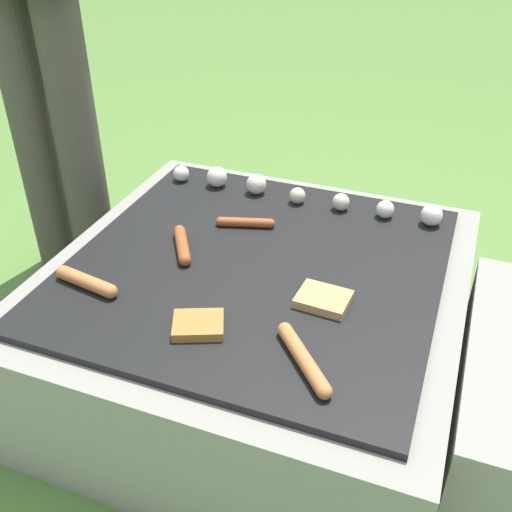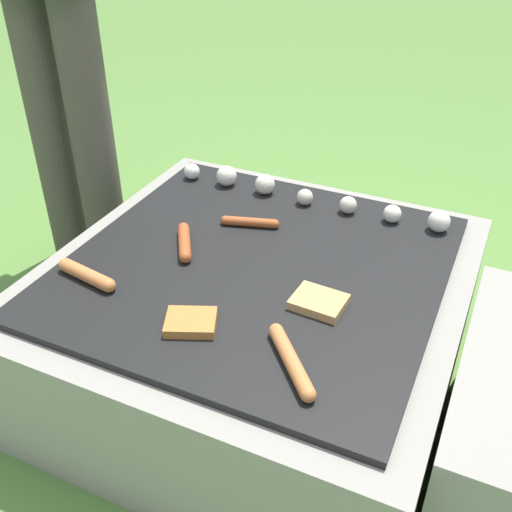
{
  "view_description": "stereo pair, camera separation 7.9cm",
  "coord_description": "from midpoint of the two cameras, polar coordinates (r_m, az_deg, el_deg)",
  "views": [
    {
      "loc": [
        0.42,
        -1.09,
        1.15
      ],
      "look_at": [
        0.0,
        0.0,
        0.38
      ],
      "focal_mm": 42.0,
      "sensor_mm": 36.0,
      "label": 1
    },
    {
      "loc": [
        0.49,
        -1.06,
        1.15
      ],
      "look_at": [
        0.0,
        0.0,
        0.38
      ],
      "focal_mm": 42.0,
      "sensor_mm": 36.0,
      "label": 2
    }
  ],
  "objects": [
    {
      "name": "sausage_back_center",
      "position": [
        1.46,
        -8.6,
        1.03
      ],
      "size": [
        0.1,
        0.14,
        0.03
      ],
      "color": "#A34C23",
      "rests_on": "grill"
    },
    {
      "name": "bread_slice_center",
      "position": [
        1.28,
        4.67,
        -4.15
      ],
      "size": [
        0.12,
        0.1,
        0.02
      ],
      "color": "tan",
      "rests_on": "grill"
    },
    {
      "name": "bread_slice_right",
      "position": [
        1.22,
        -7.39,
        -6.57
      ],
      "size": [
        0.13,
        0.12,
        0.02
      ],
      "color": "#B27033",
      "rests_on": "grill"
    },
    {
      "name": "sausage_mid_right",
      "position": [
        1.38,
        -17.45,
        -2.37
      ],
      "size": [
        0.17,
        0.06,
        0.03
      ],
      "color": "#C6753D",
      "rests_on": "grill"
    },
    {
      "name": "mushroom_row",
      "position": [
        1.66,
        2.41,
        6.07
      ],
      "size": [
        0.77,
        0.07,
        0.06
      ],
      "color": "silver",
      "rests_on": "grill"
    },
    {
      "name": "ground_plane",
      "position": [
        1.64,
        -1.42,
        -11.19
      ],
      "size": [
        14.0,
        14.0,
        0.0
      ],
      "primitive_type": "plane",
      "color": "#567F38"
    },
    {
      "name": "grill",
      "position": [
        1.52,
        -1.51,
        -6.41
      ],
      "size": [
        0.96,
        0.96,
        0.36
      ],
      "color": "gray",
      "rests_on": "ground_plane"
    },
    {
      "name": "sausage_back_left",
      "position": [
        1.13,
        2.51,
        -9.79
      ],
      "size": [
        0.15,
        0.16,
        0.03
      ],
      "color": "#C6753D",
      "rests_on": "grill"
    },
    {
      "name": "sausage_front_center",
      "position": [
        1.54,
        -2.5,
        3.2
      ],
      "size": [
        0.15,
        0.06,
        0.02
      ],
      "color": "#A34C23",
      "rests_on": "grill"
    }
  ]
}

